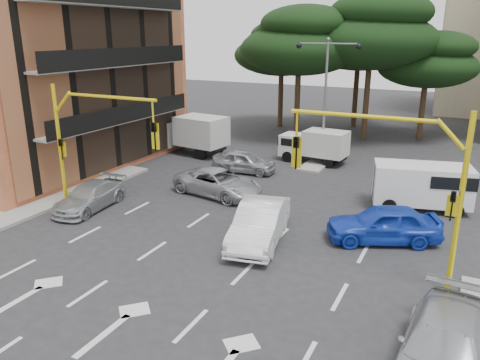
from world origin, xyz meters
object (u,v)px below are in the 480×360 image
at_px(street_lamp_center, 326,78).
at_px(car_silver_cross_a, 218,183).
at_px(signal_mast_right, 403,172).
at_px(car_silver_parked, 443,349).
at_px(car_white_hatch, 260,223).
at_px(box_truck_b, 314,146).
at_px(car_silver_wagon, 90,197).
at_px(van_white, 421,186).
at_px(signal_mast_left, 87,133).
at_px(car_blue_compact, 383,224).
at_px(car_silver_cross_b, 244,162).
at_px(box_truck_a, 191,134).

xyz_separation_m(street_lamp_center, car_silver_cross_a, (-2.91, -9.00, -4.75)).
height_order(signal_mast_right, car_silver_cross_a, signal_mast_right).
bearing_deg(car_silver_parked, car_white_hatch, 148.96).
relative_size(street_lamp_center, box_truck_b, 1.75).
xyz_separation_m(car_white_hatch, car_silver_wagon, (-8.92, -0.24, -0.19)).
xyz_separation_m(car_silver_cross_a, van_white, (9.75, 2.67, 0.43)).
bearing_deg(signal_mast_left, car_silver_parked, -15.81).
xyz_separation_m(car_white_hatch, van_white, (5.43, 6.97, 0.30)).
relative_size(signal_mast_left, car_blue_compact, 1.32).
bearing_deg(street_lamp_center, car_silver_cross_b, -127.55).
bearing_deg(signal_mast_left, van_white, 29.36).
bearing_deg(signal_mast_right, car_silver_cross_b, 137.69).
distance_m(car_blue_compact, car_silver_cross_b, 11.44).
bearing_deg(box_truck_b, car_silver_cross_b, 147.50).
relative_size(car_white_hatch, car_blue_compact, 1.09).
xyz_separation_m(box_truck_a, box_truck_b, (8.58, 1.50, -0.26)).
xyz_separation_m(car_silver_wagon, car_silver_cross_b, (3.98, 8.95, 0.05)).
bearing_deg(car_blue_compact, car_silver_cross_a, -127.42).
height_order(car_silver_cross_a, car_silver_cross_b, car_silver_cross_a).
relative_size(signal_mast_right, car_blue_compact, 1.32).
relative_size(car_blue_compact, van_white, 1.02).
bearing_deg(street_lamp_center, car_white_hatch, -83.95).
distance_m(car_silver_cross_a, box_truck_a, 9.30).
distance_m(car_silver_wagon, van_white, 16.07).
relative_size(car_silver_cross_a, van_white, 1.10).
xyz_separation_m(car_blue_compact, van_white, (0.92, 4.71, 0.34)).
distance_m(car_white_hatch, car_blue_compact, 5.05).
xyz_separation_m(signal_mast_right, car_blue_compact, (-0.88, 2.97, -3.11)).
relative_size(signal_mast_right, car_white_hatch, 1.22).
height_order(car_blue_compact, box_truck_a, box_truck_a).
bearing_deg(car_silver_parked, box_truck_a, 141.12).
bearing_deg(car_silver_cross_b, street_lamp_center, -41.69).
xyz_separation_m(signal_mast_right, box_truck_a, (-15.80, 12.01, -2.53)).
distance_m(signal_mast_left, car_silver_parked, 16.42).
distance_m(signal_mast_right, street_lamp_center, 15.65).
bearing_deg(car_silver_cross_a, car_white_hatch, -124.83).
bearing_deg(car_silver_cross_b, box_truck_b, -41.34).
xyz_separation_m(car_white_hatch, car_silver_cross_b, (-4.94, 8.70, -0.14)).
xyz_separation_m(car_silver_cross_a, car_silver_cross_b, (-0.63, 4.40, -0.01)).
bearing_deg(street_lamp_center, box_truck_a, -167.47).
xyz_separation_m(street_lamp_center, car_white_hatch, (1.41, -13.30, -4.62)).
distance_m(signal_mast_right, box_truck_b, 15.57).
xyz_separation_m(car_silver_cross_b, box_truck_a, (-5.47, 2.60, 0.68)).
bearing_deg(car_blue_compact, car_silver_cross_b, -148.67).
bearing_deg(car_white_hatch, van_white, 40.72).
height_order(signal_mast_right, van_white, signal_mast_right).
bearing_deg(signal_mast_left, signal_mast_right, 0.00).
bearing_deg(signal_mast_right, van_white, 89.72).
distance_m(car_blue_compact, box_truck_b, 12.31).
relative_size(street_lamp_center, car_white_hatch, 1.58).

